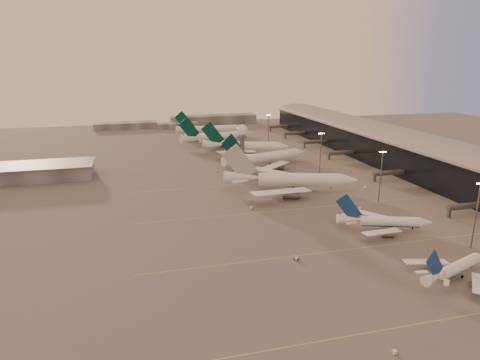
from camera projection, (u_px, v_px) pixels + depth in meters
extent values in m
plane|color=#5C5A5A|center=(323.00, 267.00, 139.59)|extent=(700.00, 700.00, 0.00)
cube|color=#D3C54A|center=(386.00, 245.00, 156.30)|extent=(180.00, 0.25, 0.02)
cube|color=#D3C54A|center=(331.00, 206.00, 198.17)|extent=(180.00, 0.25, 0.02)
cube|color=#D3C54A|center=(294.00, 180.00, 240.04)|extent=(180.00, 0.25, 0.02)
cube|color=#D3C54A|center=(266.00, 161.00, 286.56)|extent=(180.00, 0.25, 0.02)
cube|color=black|center=(406.00, 154.00, 266.17)|extent=(36.00, 360.00, 18.00)
cylinder|color=gray|center=(407.00, 139.00, 263.73)|extent=(10.08, 360.00, 10.08)
cube|color=gray|center=(407.00, 139.00, 263.68)|extent=(40.00, 362.00, 0.80)
cylinder|color=#53555A|center=(469.00, 206.00, 184.67)|extent=(22.00, 2.80, 2.80)
cube|color=#53555A|center=(449.00, 213.00, 182.83)|extent=(1.20, 1.20, 4.40)
cylinder|color=#53555A|center=(391.00, 173.00, 238.64)|extent=(22.00, 2.80, 2.80)
cube|color=#53555A|center=(375.00, 178.00, 236.79)|extent=(1.20, 1.20, 4.40)
cylinder|color=#53555A|center=(343.00, 152.00, 290.74)|extent=(22.00, 2.80, 2.80)
cube|color=#53555A|center=(329.00, 157.00, 288.90)|extent=(1.20, 1.20, 4.40)
cylinder|color=#53555A|center=(317.00, 142.00, 329.82)|extent=(22.00, 2.80, 2.80)
cube|color=#53555A|center=(305.00, 145.00, 327.98)|extent=(1.20, 1.20, 4.40)
cylinder|color=#53555A|center=(296.00, 133.00, 368.90)|extent=(22.00, 2.80, 2.80)
cube|color=#53555A|center=(285.00, 136.00, 367.05)|extent=(1.20, 1.20, 4.40)
cylinder|color=#53555A|center=(280.00, 126.00, 406.12)|extent=(22.00, 2.80, 2.80)
cube|color=#53555A|center=(270.00, 129.00, 404.27)|extent=(1.20, 1.20, 4.40)
cube|color=#5C5E63|center=(18.00, 173.00, 239.14)|extent=(80.00, 25.00, 8.00)
cube|color=gray|center=(16.00, 166.00, 238.00)|extent=(82.00, 27.00, 0.60)
cylinder|color=#53555A|center=(242.00, 156.00, 249.50)|extent=(2.60, 2.60, 22.00)
cylinder|color=#53555A|center=(242.00, 137.00, 246.39)|extent=(5.20, 5.20, 1.20)
sphere|color=white|center=(242.00, 130.00, 245.33)|extent=(6.40, 6.40, 6.40)
cylinder|color=#53555A|center=(242.00, 124.00, 244.33)|extent=(0.16, 0.16, 2.00)
cylinder|color=#53555A|center=(476.00, 215.00, 150.53)|extent=(0.56, 0.56, 25.00)
sphere|color=#FFEABF|center=(477.00, 184.00, 147.02)|extent=(0.56, 0.56, 0.56)
sphere|color=#FFEABF|center=(480.00, 184.00, 147.27)|extent=(0.56, 0.56, 0.56)
cylinder|color=#53555A|center=(381.00, 176.00, 200.96)|extent=(0.56, 0.56, 25.00)
cube|color=#53555A|center=(383.00, 151.00, 197.71)|extent=(3.60, 0.25, 0.25)
sphere|color=#FFEABF|center=(380.00, 152.00, 197.45)|extent=(0.56, 0.56, 0.56)
sphere|color=#FFEABF|center=(382.00, 152.00, 197.70)|extent=(0.56, 0.56, 0.56)
sphere|color=#FFEABF|center=(384.00, 152.00, 197.95)|extent=(0.56, 0.56, 0.56)
sphere|color=#FFEABF|center=(386.00, 152.00, 198.19)|extent=(0.56, 0.56, 0.56)
cylinder|color=#53555A|center=(320.00, 153.00, 250.90)|extent=(0.56, 0.56, 25.00)
cube|color=#53555A|center=(322.00, 133.00, 247.65)|extent=(3.60, 0.25, 0.25)
sphere|color=#FFEABF|center=(319.00, 134.00, 247.39)|extent=(0.56, 0.56, 0.56)
sphere|color=#FFEABF|center=(321.00, 134.00, 247.64)|extent=(0.56, 0.56, 0.56)
sphere|color=#FFEABF|center=(322.00, 133.00, 247.88)|extent=(0.56, 0.56, 0.56)
sphere|color=#FFEABF|center=(324.00, 133.00, 248.13)|extent=(0.56, 0.56, 0.56)
cylinder|color=#53555A|center=(268.00, 130.00, 334.15)|extent=(0.56, 0.56, 25.00)
cube|color=#53555A|center=(269.00, 114.00, 330.90)|extent=(3.60, 0.25, 0.25)
sphere|color=#FFEABF|center=(267.00, 115.00, 330.63)|extent=(0.56, 0.56, 0.56)
sphere|color=#FFEABF|center=(268.00, 115.00, 330.88)|extent=(0.56, 0.56, 0.56)
sphere|color=#FFEABF|center=(269.00, 115.00, 331.13)|extent=(0.56, 0.56, 0.56)
sphere|color=#FFEABF|center=(271.00, 115.00, 331.38)|extent=(0.56, 0.56, 0.56)
cube|color=#5C5E63|center=(126.00, 125.00, 421.70)|extent=(60.00, 18.00, 6.00)
cube|color=#5C5E63|center=(213.00, 119.00, 452.82)|extent=(90.00, 20.00, 9.00)
cube|color=#5C5E63|center=(178.00, 125.00, 424.88)|extent=(40.00, 15.00, 5.00)
cylinder|color=white|center=(460.00, 267.00, 133.37)|extent=(20.07, 10.00, 3.42)
cylinder|color=navy|center=(459.00, 270.00, 133.58)|extent=(19.37, 8.96, 2.46)
cone|color=white|center=(479.00, 258.00, 139.92)|extent=(4.82, 4.53, 3.42)
cone|color=white|center=(433.00, 279.00, 125.46)|extent=(9.09, 6.06, 3.42)
cube|color=white|center=(478.00, 285.00, 124.16)|extent=(12.27, 13.02, 1.08)
cylinder|color=slate|center=(475.00, 284.00, 127.50)|extent=(4.41, 3.41, 2.22)
cube|color=slate|center=(476.00, 282.00, 127.24)|extent=(0.33, 0.30, 1.37)
cube|color=white|center=(426.00, 263.00, 137.51)|extent=(14.87, 5.43, 1.08)
cylinder|color=slate|center=(435.00, 268.00, 137.69)|extent=(4.41, 3.41, 2.22)
cube|color=slate|center=(435.00, 265.00, 137.43)|extent=(0.33, 0.30, 1.37)
cube|color=navy|center=(434.00, 266.00, 124.09)|extent=(8.94, 3.46, 10.20)
cube|color=white|center=(446.00, 284.00, 122.37)|extent=(3.76, 3.80, 0.23)
cube|color=white|center=(422.00, 273.00, 128.54)|extent=(4.03, 1.88, 0.23)
cylinder|color=black|center=(471.00, 268.00, 138.17)|extent=(0.45, 0.45, 0.90)
cylinder|color=black|center=(450.00, 273.00, 134.67)|extent=(1.08, 0.76, 0.99)
cylinder|color=black|center=(462.00, 278.00, 131.53)|extent=(1.08, 0.76, 0.99)
cylinder|color=white|center=(391.00, 223.00, 169.01)|extent=(22.80, 11.21, 3.88)
cylinder|color=navy|center=(390.00, 225.00, 169.24)|extent=(22.01, 10.03, 2.80)
cone|color=white|center=(426.00, 224.00, 167.99)|extent=(5.45, 5.12, 3.88)
cone|color=white|center=(349.00, 220.00, 170.09)|extent=(10.31, 6.83, 3.88)
cube|color=white|center=(382.00, 233.00, 160.44)|extent=(16.88, 6.27, 1.22)
cylinder|color=slate|center=(387.00, 235.00, 162.88)|extent=(5.00, 3.84, 2.52)
cube|color=slate|center=(388.00, 233.00, 162.59)|extent=(0.37, 0.34, 1.55)
cube|color=white|center=(371.00, 215.00, 178.78)|extent=(13.99, 14.72, 1.22)
cylinder|color=slate|center=(378.00, 222.00, 176.88)|extent=(5.00, 3.84, 2.52)
cube|color=slate|center=(379.00, 219.00, 176.59)|extent=(0.37, 0.34, 1.55)
cube|color=navy|center=(349.00, 209.00, 168.82)|extent=(10.17, 3.86, 11.57)
cube|color=white|center=(351.00, 224.00, 165.82)|extent=(4.58, 2.16, 0.26)
cube|color=white|center=(347.00, 216.00, 174.29)|extent=(4.28, 4.30, 0.26)
cylinder|color=black|center=(412.00, 230.00, 169.08)|extent=(0.51, 0.51, 1.02)
cylinder|color=black|center=(384.00, 227.00, 172.01)|extent=(1.23, 0.85, 1.12)
cylinder|color=black|center=(387.00, 231.00, 167.69)|extent=(1.23, 0.85, 1.12)
cylinder|color=white|center=(300.00, 182.00, 219.75)|extent=(42.49, 19.21, 6.64)
cylinder|color=white|center=(300.00, 185.00, 220.16)|extent=(41.11, 17.18, 4.78)
cone|color=white|center=(349.00, 183.00, 218.56)|extent=(9.85, 8.82, 6.64)
cone|color=white|center=(241.00, 180.00, 220.95)|extent=(18.99, 11.73, 6.64)
cube|color=white|center=(281.00, 194.00, 203.57)|extent=(31.26, 12.42, 1.97)
cylinder|color=slate|center=(291.00, 197.00, 208.08)|extent=(9.14, 6.60, 4.31)
cube|color=slate|center=(291.00, 194.00, 207.66)|extent=(0.39, 0.35, 2.65)
cube|color=white|center=(278.00, 175.00, 237.54)|extent=(26.36, 26.74, 1.97)
cylinder|color=slate|center=(288.00, 182.00, 234.01)|extent=(9.14, 6.60, 4.31)
cube|color=slate|center=(288.00, 179.00, 233.60)|extent=(0.39, 0.35, 2.65)
cube|color=#A7AAAE|center=(239.00, 165.00, 218.87)|extent=(17.64, 5.94, 19.70)
cube|color=white|center=(240.00, 184.00, 213.01)|extent=(8.58, 4.24, 0.27)
cube|color=white|center=(241.00, 175.00, 228.82)|extent=(8.08, 7.91, 0.27)
cylinder|color=black|center=(331.00, 190.00, 220.10)|extent=(0.54, 0.54, 1.07)
cylinder|color=black|center=(292.00, 188.00, 223.27)|extent=(1.28, 0.87, 1.18)
cylinder|color=black|center=(293.00, 191.00, 218.74)|extent=(1.28, 0.87, 1.18)
cylinder|color=white|center=(272.00, 158.00, 273.30)|extent=(39.10, 17.69, 6.29)
cylinder|color=white|center=(272.00, 161.00, 273.69)|extent=(37.83, 15.77, 4.53)
cone|color=white|center=(300.00, 154.00, 285.27)|extent=(9.09, 8.26, 6.29)
cone|color=white|center=(235.00, 163.00, 258.85)|extent=(17.49, 10.90, 6.29)
cube|color=white|center=(275.00, 167.00, 255.31)|extent=(24.55, 24.78, 1.86)
cylinder|color=slate|center=(277.00, 169.00, 261.62)|extent=(8.43, 6.16, 4.09)
cube|color=slate|center=(277.00, 167.00, 261.21)|extent=(0.39, 0.36, 2.52)
cube|color=white|center=(245.00, 157.00, 282.01)|extent=(29.04, 11.64, 1.86)
cylinder|color=slate|center=(254.00, 161.00, 282.01)|extent=(8.43, 6.16, 4.09)
cube|color=slate|center=(254.00, 159.00, 281.60)|extent=(0.39, 0.36, 2.52)
cube|color=#03362C|center=(234.00, 151.00, 256.40)|extent=(16.63, 5.55, 18.62)
cube|color=white|center=(241.00, 165.00, 252.52)|extent=(7.43, 7.25, 0.27)
cube|color=white|center=(228.00, 160.00, 264.81)|extent=(7.89, 3.92, 0.27)
cylinder|color=black|center=(290.00, 162.00, 281.98)|extent=(0.54, 0.54, 1.08)
cylinder|color=black|center=(265.00, 164.00, 274.67)|extent=(1.30, 0.87, 1.19)
cylinder|color=black|center=(270.00, 166.00, 270.78)|extent=(1.30, 0.87, 1.19)
cylinder|color=white|center=(251.00, 148.00, 307.99)|extent=(37.98, 18.39, 6.14)
cylinder|color=white|center=(251.00, 149.00, 308.37)|extent=(36.69, 16.51, 4.42)
cone|color=white|center=(283.00, 148.00, 306.30)|extent=(8.99, 8.24, 6.14)
cone|color=white|center=(214.00, 146.00, 309.80)|extent=(17.11, 11.08, 6.14)
cube|color=white|center=(236.00, 153.00, 293.61)|extent=(28.30, 10.52, 1.82)
cylinder|color=slate|center=(243.00, 156.00, 297.58)|extent=(8.28, 6.21, 3.99)
cube|color=slate|center=(243.00, 154.00, 297.18)|extent=(0.39, 0.35, 2.46)
cube|color=white|center=(240.00, 145.00, 324.36)|extent=(23.46, 24.67, 1.82)
cylinder|color=slate|center=(246.00, 149.00, 321.06)|extent=(8.28, 6.21, 3.99)
cube|color=slate|center=(246.00, 147.00, 320.67)|extent=(0.39, 0.35, 2.46)
cube|color=#03362C|center=(213.00, 136.00, 307.87)|extent=(16.07, 5.94, 18.18)
cube|color=white|center=(212.00, 148.00, 302.70)|extent=(7.64, 3.61, 0.26)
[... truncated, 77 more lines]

